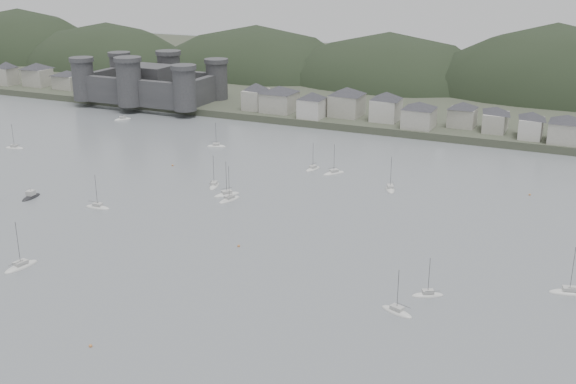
% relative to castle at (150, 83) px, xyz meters
% --- Properties ---
extents(ground, '(900.00, 900.00, 0.00)m').
position_rel_castle_xyz_m(ground, '(120.00, -179.80, -10.96)').
color(ground, slate).
rests_on(ground, ground).
extents(far_shore_land, '(900.00, 250.00, 3.00)m').
position_rel_castle_xyz_m(far_shore_land, '(120.00, 115.20, -9.46)').
color(far_shore_land, '#383D2D').
rests_on(far_shore_land, ground).
extents(forested_ridge, '(851.55, 103.94, 102.57)m').
position_rel_castle_xyz_m(forested_ridge, '(124.83, 89.60, -22.25)').
color(forested_ridge, black).
rests_on(forested_ridge, ground).
extents(castle, '(66.00, 43.00, 20.00)m').
position_rel_castle_xyz_m(castle, '(0.00, 0.00, 0.00)').
color(castle, '#37373A').
rests_on(castle, far_shore_land).
extents(waterfront_town, '(451.48, 28.46, 12.92)m').
position_rel_castle_xyz_m(waterfront_town, '(170.59, 3.54, -2.30)').
color(waterfront_town, '#9C9B8F').
rests_on(waterfront_town, far_shore_land).
extents(sailboat_lead, '(7.05, 8.24, 11.33)m').
position_rel_castle_xyz_m(sailboat_lead, '(97.17, -99.28, -10.79)').
color(sailboat_lead, silver).
rests_on(sailboat_lead, ground).
extents(moored_fleet, '(236.84, 179.03, 13.43)m').
position_rel_castle_xyz_m(moored_fleet, '(107.57, -119.17, -10.79)').
color(moored_fleet, silver).
rests_on(moored_fleet, ground).
extents(motor_launch_far, '(3.44, 7.74, 3.80)m').
position_rel_castle_xyz_m(motor_launch_far, '(45.44, -125.63, -10.67)').
color(motor_launch_far, black).
rests_on(motor_launch_far, ground).
extents(mooring_buoys, '(178.65, 124.61, 0.70)m').
position_rel_castle_xyz_m(mooring_buoys, '(119.23, -124.00, -10.81)').
color(mooring_buoys, '#C37A41').
rests_on(mooring_buoys, ground).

